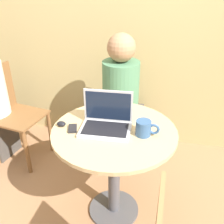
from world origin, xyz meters
The scene contains 9 objects.
ground_plane centered at (0.00, 0.00, 0.00)m, with size 12.00×12.00×0.00m, color #9E704C.
back_wall centered at (0.00, 1.05, 1.30)m, with size 7.00×0.05×2.60m.
round_table centered at (0.00, 0.00, 0.56)m, with size 0.80×0.80×0.73m.
laptop centered at (-0.05, 0.01, 0.78)m, with size 0.33×0.23×0.24m.
cell_phone centered at (-0.26, -0.05, 0.73)m, with size 0.08×0.10×0.02m.
computer_mouse centered at (-0.35, -0.03, 0.74)m, with size 0.06×0.04×0.03m.
coffee_cup centered at (0.19, -0.02, 0.77)m, with size 0.15×0.09×0.10m.
person_seated centered at (-0.07, 0.68, 0.51)m, with size 0.34×0.49×1.20m.
chair_background centered at (-1.04, 0.48, 0.46)m, with size 0.46×0.46×0.89m.
Camera 1 is at (0.28, -1.37, 1.62)m, focal length 42.00 mm.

